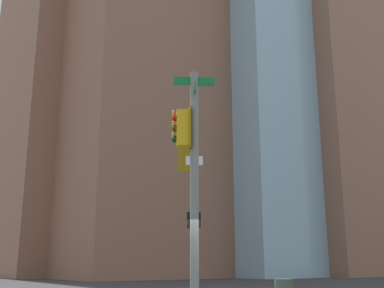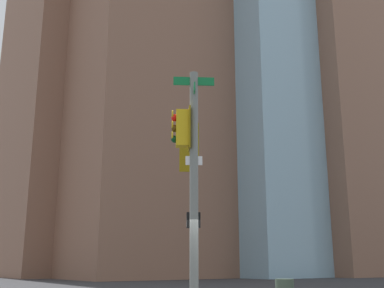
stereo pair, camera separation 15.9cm
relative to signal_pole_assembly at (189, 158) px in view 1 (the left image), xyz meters
name	(u,v)px [view 1 (the left image)]	position (x,y,z in m)	size (l,w,h in m)	color
signal_pole_assembly	(189,158)	(0.00, 0.00, 0.00)	(3.55, 4.91, 6.56)	slate
building_brick_nearside	(173,76)	(22.57, 33.60, 19.07)	(27.33, 18.03, 46.95)	#845B47
building_brick_midblock	(102,80)	(17.51, 42.41, 20.15)	(22.83, 16.14, 49.12)	#845B47
building_glass_tower	(252,39)	(38.43, 35.88, 29.53)	(29.00, 30.39, 67.88)	#8CB2C6
building_brick_farside	(340,125)	(44.78, 26.20, 14.99)	(23.05, 15.57, 38.79)	#845B47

